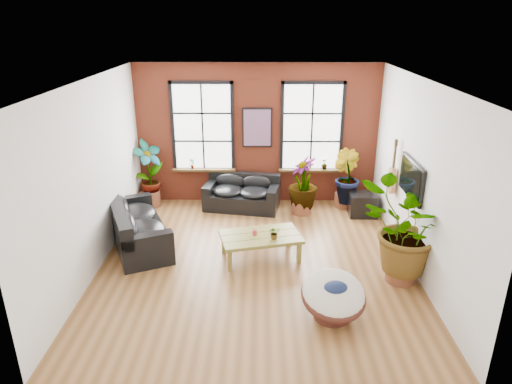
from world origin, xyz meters
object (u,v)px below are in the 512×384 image
sofa_back (242,193)px  sofa_left (135,226)px  coffee_table (261,238)px  papasan_chair (333,296)px

sofa_back → sofa_left: size_ratio=0.77×
sofa_left → coffee_table: 2.68m
coffee_table → papasan_chair: bearing=-72.3°
coffee_table → sofa_back: bearing=86.8°
sofa_back → sofa_left: bearing=-126.8°
sofa_left → sofa_back: bearing=-70.8°
coffee_table → papasan_chair: 2.23m
coffee_table → papasan_chair: size_ratio=1.43×
coffee_table → papasan_chair: (1.16, -1.91, -0.04)m
papasan_chair → coffee_table: bearing=111.9°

